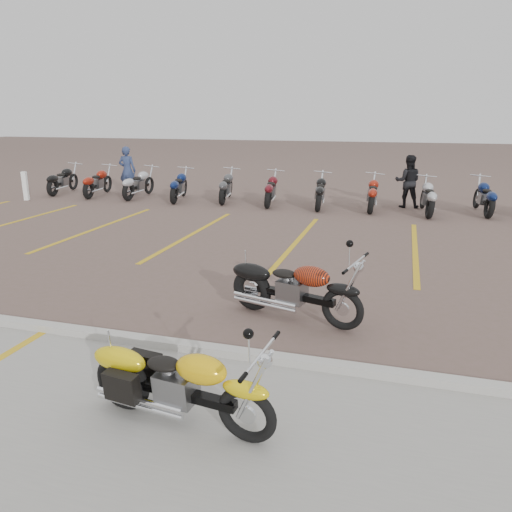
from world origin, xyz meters
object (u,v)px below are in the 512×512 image
(bollard, at_px, (25,186))
(person_a, at_px, (127,171))
(person_b, at_px, (408,181))
(yellow_cruiser, at_px, (178,386))
(flame_cruiser, at_px, (292,291))

(bollard, bearing_deg, person_a, 37.86)
(person_b, bearing_deg, yellow_cruiser, 79.03)
(person_a, distance_m, bollard, 3.56)
(person_b, distance_m, bollard, 13.09)
(flame_cruiser, xyz_separation_m, bollard, (-11.29, 7.77, 0.06))
(flame_cruiser, bearing_deg, person_b, 96.83)
(person_b, height_order, bollard, person_b)
(flame_cruiser, relative_size, bollard, 2.09)
(flame_cruiser, xyz_separation_m, person_a, (-8.49, 9.94, 0.46))
(person_a, bearing_deg, flame_cruiser, 125.53)
(person_a, bearing_deg, bollard, 32.88)
(flame_cruiser, relative_size, person_a, 1.17)
(person_a, relative_size, person_b, 1.06)
(flame_cruiser, bearing_deg, bollard, 161.28)
(flame_cruiser, bearing_deg, yellow_cruiser, -84.11)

